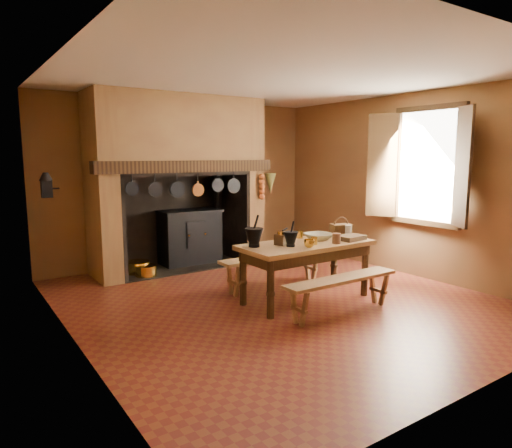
{
  "coord_description": "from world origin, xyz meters",
  "views": [
    {
      "loc": [
        -3.45,
        -4.57,
        1.86
      ],
      "look_at": [
        -0.13,
        0.3,
        0.97
      ],
      "focal_mm": 32.0,
      "sensor_mm": 36.0,
      "label": 1
    }
  ],
  "objects_px": {
    "iron_range": "(190,236)",
    "wicker_basket": "(341,229)",
    "mixing_bowl": "(319,236)",
    "coffee_grinder": "(281,239)",
    "bench_front": "(342,287)",
    "work_table": "(306,252)"
  },
  "relations": [
    {
      "from": "mixing_bowl",
      "to": "wicker_basket",
      "type": "relative_size",
      "value": 1.12
    },
    {
      "from": "iron_range",
      "to": "mixing_bowl",
      "type": "height_order",
      "value": "iron_range"
    },
    {
      "from": "work_table",
      "to": "wicker_basket",
      "type": "bearing_deg",
      "value": 12.33
    },
    {
      "from": "coffee_grinder",
      "to": "iron_range",
      "type": "bearing_deg",
      "value": 70.27
    },
    {
      "from": "bench_front",
      "to": "mixing_bowl",
      "type": "relative_size",
      "value": 4.41
    },
    {
      "from": "iron_range",
      "to": "coffee_grinder",
      "type": "relative_size",
      "value": 7.68
    },
    {
      "from": "bench_front",
      "to": "mixing_bowl",
      "type": "bearing_deg",
      "value": 69.51
    },
    {
      "from": "mixing_bowl",
      "to": "iron_range",
      "type": "bearing_deg",
      "value": 103.04
    },
    {
      "from": "wicker_basket",
      "to": "iron_range",
      "type": "bearing_deg",
      "value": 132.95
    },
    {
      "from": "iron_range",
      "to": "wicker_basket",
      "type": "bearing_deg",
      "value": -65.98
    },
    {
      "from": "iron_range",
      "to": "work_table",
      "type": "height_order",
      "value": "iron_range"
    },
    {
      "from": "work_table",
      "to": "wicker_basket",
      "type": "distance_m",
      "value": 0.82
    },
    {
      "from": "bench_front",
      "to": "coffee_grinder",
      "type": "bearing_deg",
      "value": 116.51
    },
    {
      "from": "work_table",
      "to": "mixing_bowl",
      "type": "distance_m",
      "value": 0.32
    },
    {
      "from": "bench_front",
      "to": "coffee_grinder",
      "type": "relative_size",
      "value": 7.6
    },
    {
      "from": "iron_range",
      "to": "bench_front",
      "type": "xyz_separation_m",
      "value": [
        0.34,
        -3.3,
        -0.15
      ]
    },
    {
      "from": "iron_range",
      "to": "wicker_basket",
      "type": "xyz_separation_m",
      "value": [
        1.11,
        -2.49,
        0.36
      ]
    },
    {
      "from": "work_table",
      "to": "wicker_basket",
      "type": "xyz_separation_m",
      "value": [
        0.77,
        0.17,
        0.2
      ]
    },
    {
      "from": "wicker_basket",
      "to": "mixing_bowl",
      "type": "bearing_deg",
      "value": -149.42
    },
    {
      "from": "coffee_grinder",
      "to": "wicker_basket",
      "type": "distance_m",
      "value": 1.13
    },
    {
      "from": "iron_range",
      "to": "bench_front",
      "type": "bearing_deg",
      "value": -84.16
    },
    {
      "from": "coffee_grinder",
      "to": "wicker_basket",
      "type": "relative_size",
      "value": 0.65
    }
  ]
}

